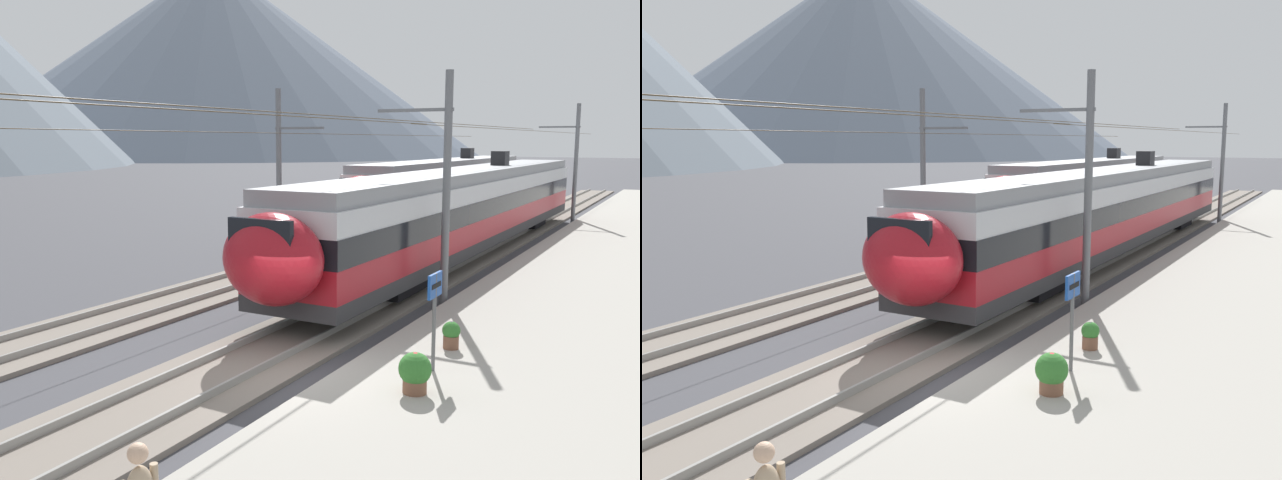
% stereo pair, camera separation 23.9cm
% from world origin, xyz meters
% --- Properties ---
extents(ground_plane, '(400.00, 400.00, 0.00)m').
position_xyz_m(ground_plane, '(0.00, 0.00, 0.00)').
color(ground_plane, '#424247').
extents(platform_slab, '(120.00, 7.60, 0.31)m').
position_xyz_m(platform_slab, '(0.00, -4.82, 0.16)').
color(platform_slab, '#A39E93').
rests_on(platform_slab, ground).
extents(track_near, '(120.00, 3.00, 0.28)m').
position_xyz_m(track_near, '(0.00, 1.34, 0.07)').
color(track_near, slate).
rests_on(track_near, ground).
extents(track_far, '(120.00, 3.00, 0.28)m').
position_xyz_m(track_far, '(0.00, 6.73, 0.07)').
color(track_far, slate).
rests_on(track_far, ground).
extents(train_near_platform, '(32.08, 2.92, 4.27)m').
position_xyz_m(train_near_platform, '(16.82, 1.34, 2.23)').
color(train_near_platform, '#2D2D30').
rests_on(train_near_platform, track_near).
extents(train_far_track, '(26.31, 2.93, 4.27)m').
position_xyz_m(train_far_track, '(29.69, 6.73, 2.22)').
color(train_far_track, '#2D2D30').
rests_on(train_far_track, track_far).
extents(catenary_mast_mid, '(42.84, 2.42, 7.12)m').
position_xyz_m(catenary_mast_mid, '(7.78, -0.61, 3.80)').
color(catenary_mast_mid, slate).
rests_on(catenary_mast_mid, ground).
extents(catenary_mast_east, '(42.84, 2.42, 7.27)m').
position_xyz_m(catenary_mast_east, '(31.55, -0.62, 3.86)').
color(catenary_mast_east, slate).
rests_on(catenary_mast_east, ground).
extents(catenary_mast_far_side, '(42.84, 2.42, 7.31)m').
position_xyz_m(catenary_mast_far_side, '(13.37, 8.69, 3.84)').
color(catenary_mast_far_side, slate).
rests_on(catenary_mast_far_side, ground).
extents(platform_sign, '(0.70, 0.08, 2.07)m').
position_xyz_m(platform_sign, '(1.34, -2.79, 1.84)').
color(platform_sign, '#59595B').
rests_on(platform_sign, platform_slab).
extents(potted_plant_platform_edge, '(0.42, 0.42, 0.64)m').
position_xyz_m(potted_plant_platform_edge, '(2.96, -2.63, 0.66)').
color(potted_plant_platform_edge, brown).
rests_on(potted_plant_platform_edge, platform_slab).
extents(potted_plant_by_shelter, '(0.64, 0.64, 0.79)m').
position_xyz_m(potted_plant_by_shelter, '(-0.02, -2.92, 0.75)').
color(potted_plant_by_shelter, brown).
rests_on(potted_plant_by_shelter, platform_slab).
extents(mountain_right_ridge, '(183.57, 183.57, 66.35)m').
position_xyz_m(mountain_right_ridge, '(179.25, 143.30, 33.17)').
color(mountain_right_ridge, '#515B6B').
rests_on(mountain_right_ridge, ground).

